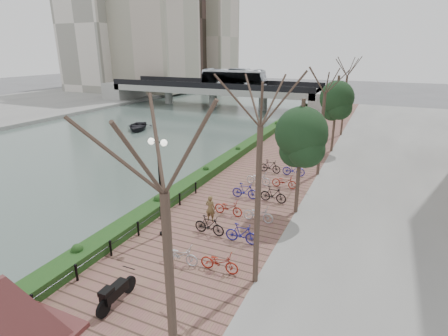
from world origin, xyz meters
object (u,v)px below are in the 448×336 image
Objects in this scene: motorcycle at (117,291)px; boat at (138,126)px; granite_monument at (9,311)px; lamppost at (159,166)px; pedestrian at (210,208)px.

boat is at bearing 125.09° from motorcycle.
motorcycle is (1.66, 2.83, -0.74)m from granite_monument.
motorcycle is at bearing -74.77° from lamppost.
motorcycle is 0.41× the size of boat.
lamppost is 4.01m from pedestrian.
lamppost is 27.68m from boat.
pedestrian is (0.18, 7.33, 0.19)m from motorcycle.
motorcycle is 32.24m from boat.
granite_monument is at bearing 77.20° from pedestrian.
granite_monument reaches higher than motorcycle.
lamppost is at bearing -76.17° from boat.
boat is at bearing 130.27° from lamppost.
pedestrian is (1.56, 2.29, -2.90)m from lamppost.
granite_monument is at bearing -92.07° from lamppost.
granite_monument is 3.36m from motorcycle.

